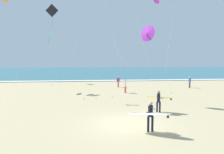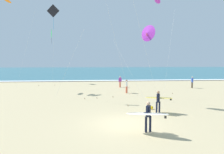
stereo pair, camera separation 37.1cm
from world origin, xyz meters
TOP-DOWN VIEW (x-y plane):
  - ground_plane at (0.00, 0.00)m, footprint 160.00×160.00m
  - ocean_water at (0.00, 54.62)m, footprint 160.00×60.00m
  - shoreline_foam at (0.00, 24.92)m, footprint 160.00×1.66m
  - surfer_lead at (1.04, -1.73)m, footprint 2.30×1.52m
  - surfer_trailing at (2.86, 2.30)m, footprint 2.14×1.37m
  - kite_delta_violet_near at (2.75, 5.42)m, footprint 3.40×4.13m
  - kite_diamond_emerald_far at (-9.29, 23.19)m, footprint 1.48×5.04m
  - kite_diamond_charcoal_high at (-5.84, 8.50)m, footprint 3.66×0.53m
  - bystander_white_top at (1.80, 11.42)m, footprint 0.28×0.47m
  - bystander_blue_top at (11.46, 14.92)m, footprint 0.22×0.50m
  - bystander_purple_top at (1.58, 16.36)m, footprint 0.46×0.30m
  - beach_ball at (2.67, 3.47)m, footprint 0.28×0.28m

SIDE VIEW (x-z plane):
  - ground_plane at x=0.00m, z-range 0.00..0.00m
  - ocean_water at x=0.00m, z-range 0.00..0.08m
  - shoreline_foam at x=0.00m, z-range 0.08..0.09m
  - beach_ball at x=2.67m, z-range 0.00..0.28m
  - bystander_white_top at x=1.80m, z-range 0.02..1.61m
  - bystander_blue_top at x=11.46m, z-range 0.02..1.61m
  - bystander_purple_top at x=1.58m, z-range 0.02..1.61m
  - surfer_lead at x=1.04m, z-range 0.19..1.90m
  - surfer_trailing at x=2.86m, z-range 0.20..1.90m
  - kite_delta_violet_near at x=2.75m, z-range 2.75..9.74m
  - kite_diamond_emerald_far at x=-9.29m, z-range 3.55..12.60m
  - kite_diamond_charcoal_high at x=-5.84m, z-range 3.74..13.08m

